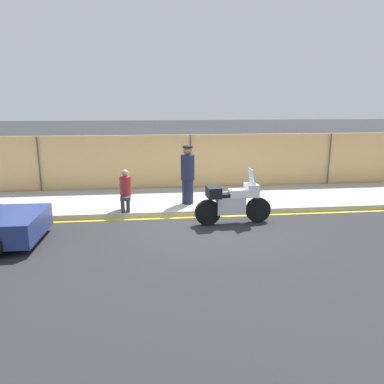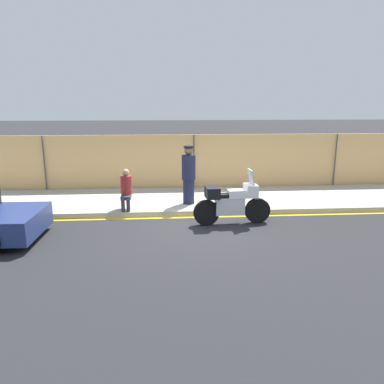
% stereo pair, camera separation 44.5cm
% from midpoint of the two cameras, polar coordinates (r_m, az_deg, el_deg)
% --- Properties ---
extents(ground_plane, '(120.00, 120.00, 0.00)m').
position_cam_midpoint_polar(ground_plane, '(10.39, 3.25, -5.09)').
color(ground_plane, '#262628').
extents(sidewalk, '(40.66, 3.21, 0.15)m').
position_cam_midpoint_polar(sidewalk, '(12.72, 1.84, -1.20)').
color(sidewalk, '#ADA89E').
rests_on(sidewalk, ground_plane).
extents(curb_paint_stripe, '(40.66, 0.18, 0.01)m').
position_cam_midpoint_polar(curb_paint_stripe, '(11.12, 2.74, -3.80)').
color(curb_paint_stripe, gold).
rests_on(curb_paint_stripe, ground_plane).
extents(storefront_fence, '(38.63, 0.17, 2.14)m').
position_cam_midpoint_polar(storefront_fence, '(14.17, 1.15, 4.44)').
color(storefront_fence, '#E5B26B').
rests_on(storefront_fence, ground_plane).
extents(motorcycle, '(2.17, 0.59, 1.53)m').
position_cam_midpoint_polar(motorcycle, '(10.39, 7.29, -1.58)').
color(motorcycle, black).
rests_on(motorcycle, ground_plane).
extents(officer_standing, '(0.43, 0.43, 1.84)m').
position_cam_midpoint_polar(officer_standing, '(11.77, 0.57, 2.66)').
color(officer_standing, '#191E38').
rests_on(officer_standing, sidewalk).
extents(person_seated_on_curb, '(0.35, 0.62, 1.22)m').
position_cam_midpoint_polar(person_seated_on_curb, '(11.38, -8.91, 0.73)').
color(person_seated_on_curb, '#2D3342').
rests_on(person_seated_on_curb, sidewalk).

